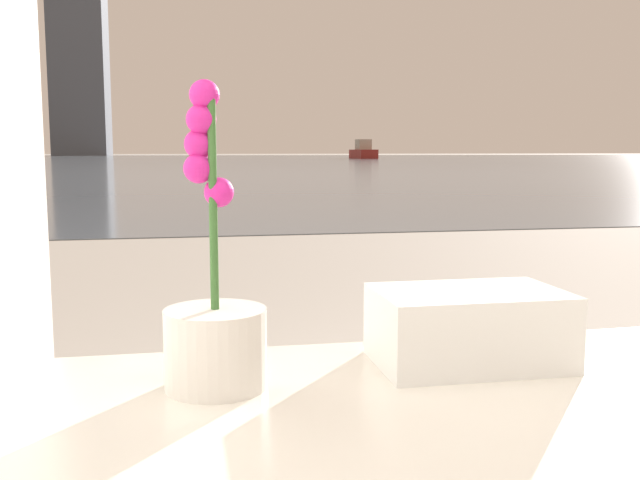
% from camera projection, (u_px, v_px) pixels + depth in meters
% --- Properties ---
extents(potted_orchid, '(0.15, 0.15, 0.44)m').
position_uv_depth(potted_orchid, '(214.00, 320.00, 1.02)').
color(potted_orchid, silver).
rests_on(potted_orchid, bathtub).
extents(towel_stack, '(0.30, 0.19, 0.12)m').
position_uv_depth(towel_stack, '(468.00, 327.00, 1.14)').
color(towel_stack, white).
rests_on(towel_stack, bathtub).
extents(harbor_water, '(180.00, 110.00, 0.01)m').
position_uv_depth(harbor_water, '(187.00, 160.00, 60.78)').
color(harbor_water, slate).
rests_on(harbor_water, ground_plane).
extents(harbor_boat_1, '(1.76, 5.12, 1.92)m').
position_uv_depth(harbor_boat_1, '(363.00, 152.00, 72.03)').
color(harbor_boat_1, maroon).
rests_on(harbor_boat_1, harbor_water).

